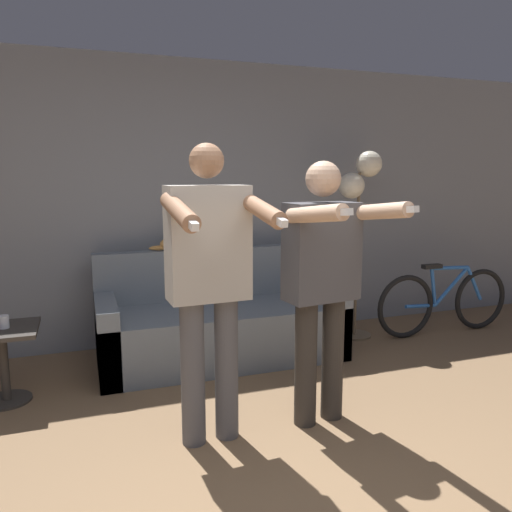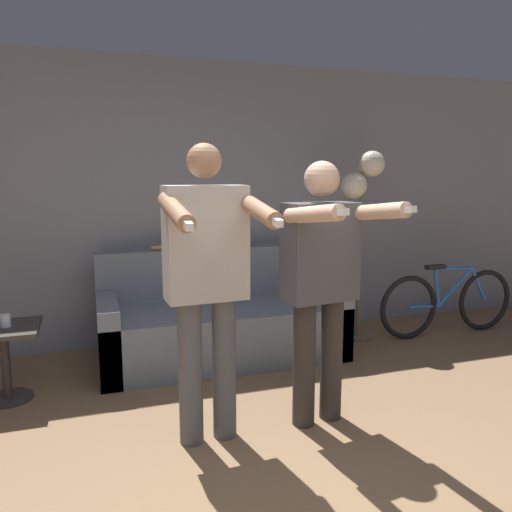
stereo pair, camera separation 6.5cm
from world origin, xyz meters
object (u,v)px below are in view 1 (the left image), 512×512
object	(u,v)px
cat	(181,242)
bicycle	(444,301)
floor_lamp	(360,190)
side_table	(3,349)
person_right	(323,275)
cup	(4,322)
person_left	(209,275)
couch	(221,324)

from	to	relation	value
cat	bicycle	distance (m)	2.66
floor_lamp	side_table	xyz separation A→B (m)	(-3.05, -0.46, -1.05)
person_right	floor_lamp	size ratio (longest dim) A/B	0.92
side_table	cup	size ratio (longest dim) A/B	5.92
person_left	side_table	xyz separation A→B (m)	(-1.23, 0.98, -0.63)
side_table	bicycle	size ratio (longest dim) A/B	0.35
couch	floor_lamp	world-z (taller)	floor_lamp
bicycle	cup	bearing A→B (deg)	-176.51
person_left	side_table	distance (m)	1.69
couch	person_left	distance (m)	1.56
floor_lamp	person_right	bearing A→B (deg)	-127.54
side_table	bicycle	distance (m)	3.93
couch	side_table	xyz separation A→B (m)	(-1.65, -0.34, 0.09)
cat	floor_lamp	bearing A→B (deg)	-6.87
cat	side_table	world-z (taller)	cat
floor_lamp	person_left	bearing A→B (deg)	-141.73
cup	floor_lamp	bearing A→B (deg)	8.46
couch	cat	bearing A→B (deg)	130.07
side_table	cup	distance (m)	0.19
floor_lamp	cat	bearing A→B (deg)	173.13
person_right	side_table	bearing A→B (deg)	145.90
person_left	side_table	bearing A→B (deg)	138.73
cat	person_left	bearing A→B (deg)	-95.35
couch	person_right	distance (m)	1.51
person_right	bicycle	bearing A→B (deg)	24.53
floor_lamp	cup	world-z (taller)	floor_lamp
cat	floor_lamp	size ratio (longest dim) A/B	0.25
couch	person_right	size ratio (longest dim) A/B	1.24
cup	bicycle	world-z (taller)	bicycle
person_right	cup	bearing A→B (deg)	145.57
person_left	bicycle	size ratio (longest dim) A/B	1.14
person_right	cup	world-z (taller)	person_right
person_right	cat	size ratio (longest dim) A/B	3.70
cat	bicycle	world-z (taller)	cat
bicycle	person_right	bearing A→B (deg)	-148.22
floor_lamp	bicycle	distance (m)	1.42
couch	cup	bearing A→B (deg)	-168.39
couch	person_right	world-z (taller)	person_right
cat	cup	world-z (taller)	cat
cat	side_table	bearing A→B (deg)	-154.55
side_table	cat	bearing A→B (deg)	25.45
side_table	person_left	bearing A→B (deg)	-38.71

